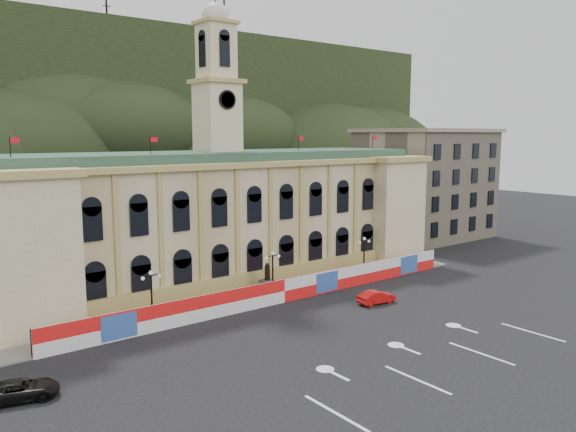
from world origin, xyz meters
TOP-DOWN VIEW (x-y plane):
  - ground at (0.00, 0.00)m, footprint 260.00×260.00m
  - lane_markings at (0.00, -5.00)m, footprint 26.00×10.00m
  - hill_ridge at (0.03, 121.99)m, footprint 230.00×80.00m
  - city_hall at (0.00, 27.63)m, footprint 56.20×17.60m
  - side_building_right at (43.00, 30.93)m, footprint 21.00×17.00m
  - hoarding_fence at (0.06, 15.07)m, footprint 50.00×0.44m
  - pavement at (0.00, 17.75)m, footprint 56.00×5.50m
  - statue at (0.00, 18.00)m, footprint 1.40×1.40m
  - lamp_left at (-14.00, 17.00)m, footprint 1.96×0.44m
  - lamp_center at (0.00, 17.00)m, footprint 1.96×0.44m
  - lamp_right at (14.00, 17.00)m, footprint 1.96×0.44m
  - red_sedan at (7.39, 8.67)m, footprint 2.56×4.61m
  - black_suv at (-27.44, 8.33)m, footprint 4.85×6.19m

SIDE VIEW (x-z plane):
  - ground at x=0.00m, z-range 0.00..0.00m
  - lane_markings at x=0.00m, z-range -0.01..0.01m
  - pavement at x=0.00m, z-range 0.00..0.16m
  - black_suv at x=-27.44m, z-range 0.00..1.39m
  - red_sedan at x=7.39m, z-range 0.00..1.40m
  - statue at x=0.00m, z-range -0.67..3.05m
  - hoarding_fence at x=0.06m, z-range 0.00..2.50m
  - lamp_left at x=-14.00m, z-range 0.50..5.65m
  - lamp_center at x=0.00m, z-range 0.50..5.65m
  - lamp_right at x=14.00m, z-range 0.50..5.65m
  - city_hall at x=0.00m, z-range -10.70..26.40m
  - side_building_right at x=43.00m, z-range 0.03..18.63m
  - hill_ridge at x=0.03m, z-range -12.52..51.48m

